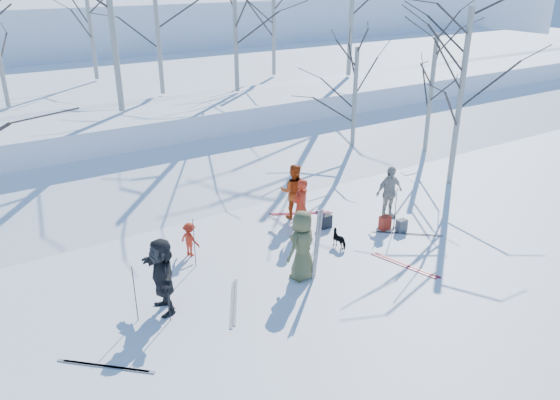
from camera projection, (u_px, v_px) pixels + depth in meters
ground at (311, 265)px, 14.09m from camera, size 120.00×120.00×0.00m
snow_ramp at (198, 178)px, 19.47m from camera, size 70.00×9.49×4.12m
snow_plateau at (112, 101)px, 26.89m from camera, size 70.00×18.00×2.20m
far_hill at (31, 37)px, 42.79m from camera, size 90.00×30.00×6.00m
skier_olive_center at (302, 245)px, 13.20m from camera, size 1.00×0.80×1.79m
skier_red_north at (301, 206)px, 15.54m from camera, size 0.69×0.55×1.64m
skier_redor_behind at (294, 191)px, 16.47m from camera, size 1.05×1.02×1.71m
skier_red_seated at (190, 239)px, 14.42m from camera, size 0.57×0.70×0.94m
skier_cream_east at (389, 192)px, 16.48m from camera, size 0.98×0.43×1.65m
skier_grey_west at (162, 275)px, 11.93m from camera, size 0.66×1.69×1.78m
dog at (340, 239)px, 14.94m from camera, size 0.32×0.60×0.49m
upright_ski_left at (316, 246)px, 13.08m from camera, size 0.10×0.17×1.90m
upright_ski_right at (318, 244)px, 13.17m from camera, size 0.11×0.23×1.89m
ski_pair_a at (407, 234)px, 15.74m from camera, size 2.07×2.10×0.02m
ski_pair_b at (106, 366)px, 10.53m from camera, size 2.09×2.10×0.02m
ski_pair_c at (234, 302)px, 12.53m from camera, size 1.83×2.07×0.02m
ski_pair_d at (301, 213)px, 17.05m from camera, size 1.74×2.06×0.02m
ski_pair_e at (405, 265)px, 14.09m from camera, size 1.18×2.00×0.02m
ski_pole_a at (194, 243)px, 13.80m from camera, size 0.02×0.02×1.34m
ski_pole_b at (135, 294)px, 11.65m from camera, size 0.02×0.02×1.34m
ski_pole_c at (168, 294)px, 11.65m from camera, size 0.02×0.02×1.34m
ski_pole_d at (395, 209)px, 15.71m from camera, size 0.02×0.02×1.34m
ski_pole_e at (169, 286)px, 11.94m from camera, size 0.02×0.02×1.34m
ski_pole_f at (383, 204)px, 16.06m from camera, size 0.02×0.02×1.34m
backpack_red at (385, 223)px, 15.95m from camera, size 0.32×0.22×0.42m
backpack_grey at (402, 226)px, 15.82m from camera, size 0.30×0.20×0.38m
backpack_dark at (325, 221)px, 16.07m from camera, size 0.34×0.24×0.40m
birch_plateau_a at (235, 23)px, 22.27m from camera, size 4.47×4.47×5.53m
birch_plateau_c at (89, 20)px, 24.81m from camera, size 4.32×4.32×5.32m
birch_plateau_e at (274, 21)px, 25.84m from camera, size 4.15×4.15×5.07m
birch_plateau_g at (109, 2)px, 18.66m from camera, size 5.92×5.92×7.60m
birch_plateau_h at (157, 28)px, 21.87m from camera, size 4.26×4.26×5.23m
birch_edge_b at (460, 100)px, 18.28m from camera, size 4.79×4.79×5.99m
birch_edge_c at (430, 97)px, 21.36m from camera, size 3.96×3.96×4.80m
birch_edge_e at (354, 105)px, 20.96m from camera, size 3.67×3.67×4.38m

